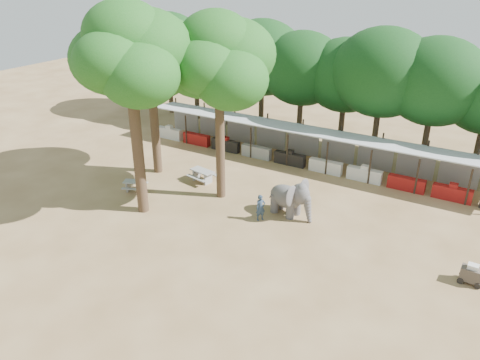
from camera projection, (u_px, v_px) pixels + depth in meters
The scene contains 11 objects.
ground at pixel (207, 255), 23.95m from camera, with size 100.00×100.00×0.00m, color brown.
vendor_stalls at pixel (313, 149), 34.25m from camera, with size 28.00×2.99×2.80m.
yard_tree_left at pixel (149, 54), 30.31m from camera, with size 7.10×6.90×11.02m.
yard_tree_center at pixel (129, 55), 24.60m from camera, with size 7.10×6.90×12.04m.
yard_tree_back at pixel (218, 60), 26.62m from camera, with size 7.10×6.90×11.36m.
backdrop_trees at pixel (342, 77), 36.45m from camera, with size 46.46×5.95×8.33m.
elephant at pixel (291, 198), 27.30m from camera, with size 3.05×2.27×2.27m.
handler at pixel (261, 208), 26.90m from camera, with size 0.57×0.38×1.59m, color #26384C.
picnic_table_near at pixel (135, 185), 30.46m from camera, with size 1.81×1.73×0.71m.
picnic_table_far at pixel (202, 174), 31.76m from camera, with size 1.92×1.79×0.84m.
cart_front at pixel (471, 274), 21.66m from camera, with size 1.06×0.72×1.02m.
Camera 1 is at (11.66, -16.44, 13.60)m, focal length 35.00 mm.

